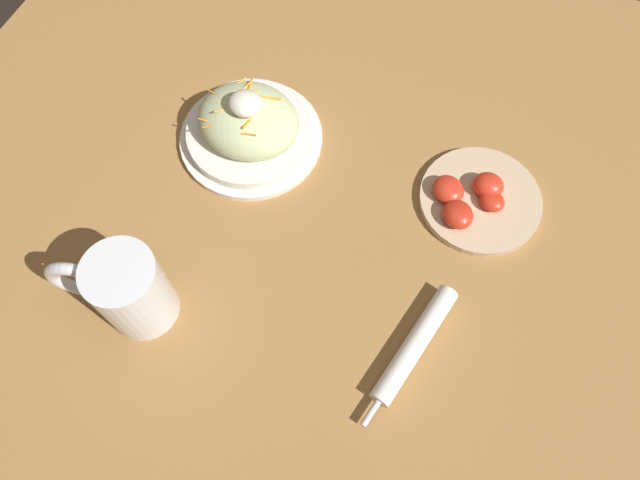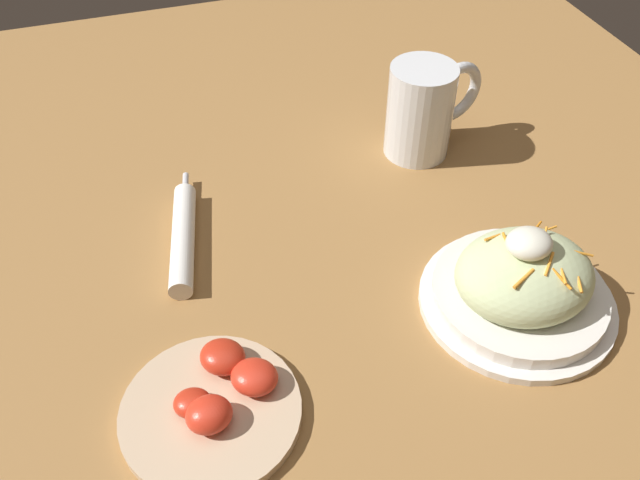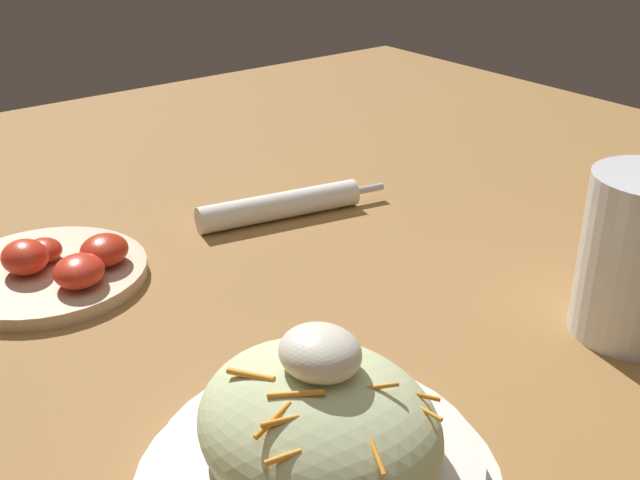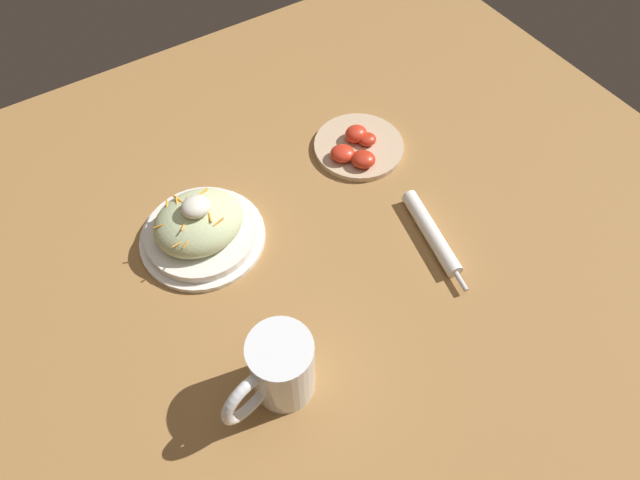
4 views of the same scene
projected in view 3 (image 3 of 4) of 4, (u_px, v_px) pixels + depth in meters
name	position (u px, v px, depth m)	size (l,w,h in m)	color
ground_plane	(327.00, 276.00, 0.73)	(1.43, 1.43, 0.00)	#9E703D
salad_plate	(318.00, 444.00, 0.46)	(0.22, 0.22, 0.11)	white
napkin_roll	(281.00, 206.00, 0.84)	(0.06, 0.22, 0.03)	white
tomato_plate	(53.00, 269.00, 0.71)	(0.18, 0.18, 0.04)	#D1B28E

